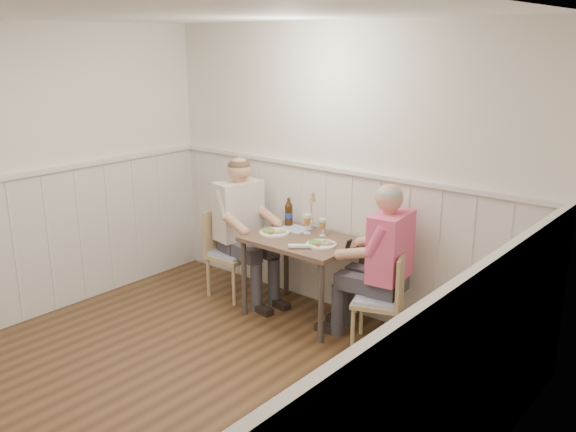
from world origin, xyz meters
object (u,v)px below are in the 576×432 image
at_px(chair_left, 229,250).
at_px(man_in_pink, 384,276).
at_px(grass_vase, 311,212).
at_px(dining_table, 302,249).
at_px(chair_right, 384,297).
at_px(beer_bottle, 289,213).
at_px(diner_cream, 241,238).

bearing_deg(chair_left, man_in_pink, 3.65).
bearing_deg(man_in_pink, grass_vase, 167.74).
bearing_deg(dining_table, man_in_pink, 3.89).
bearing_deg(grass_vase, dining_table, -67.60).
bearing_deg(chair_right, dining_table, 178.01).
xyz_separation_m(chair_right, beer_bottle, (-1.21, 0.26, 0.42)).
xyz_separation_m(man_in_pink, grass_vase, (-0.91, 0.20, 0.34)).
relative_size(dining_table, grass_vase, 2.57).
relative_size(chair_left, grass_vase, 2.27).
height_order(man_in_pink, grass_vase, man_in_pink).
bearing_deg(grass_vase, man_in_pink, -12.26).
bearing_deg(beer_bottle, chair_left, -152.44).
height_order(dining_table, beer_bottle, beer_bottle).
distance_m(dining_table, grass_vase, 0.38).
height_order(chair_left, beer_bottle, beer_bottle).
height_order(beer_bottle, grass_vase, grass_vase).
bearing_deg(dining_table, grass_vase, 112.40).
bearing_deg(dining_table, chair_right, -1.99).
relative_size(dining_table, beer_bottle, 3.63).
relative_size(dining_table, chair_right, 1.18).
xyz_separation_m(chair_right, grass_vase, (-0.97, 0.28, 0.48)).
distance_m(dining_table, man_in_pink, 0.82).
relative_size(dining_table, diner_cream, 0.69).
distance_m(chair_right, beer_bottle, 1.31).
bearing_deg(beer_bottle, diner_cream, -153.53).
xyz_separation_m(dining_table, beer_bottle, (-0.34, 0.23, 0.22)).
xyz_separation_m(dining_table, grass_vase, (-0.10, 0.25, 0.27)).
height_order(man_in_pink, beer_bottle, man_in_pink).
relative_size(chair_right, chair_left, 0.95).
xyz_separation_m(man_in_pink, beer_bottle, (-1.15, 0.17, 0.29)).
relative_size(chair_right, beer_bottle, 3.07).
height_order(dining_table, grass_vase, grass_vase).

